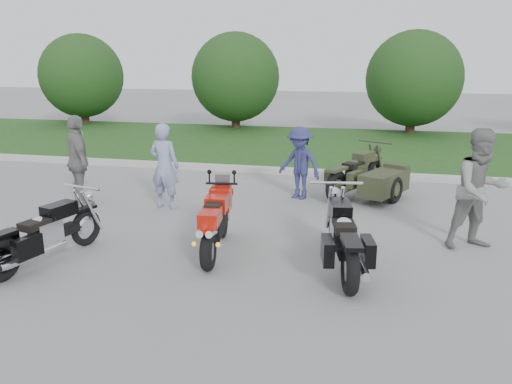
% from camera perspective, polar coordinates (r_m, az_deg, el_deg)
% --- Properties ---
extents(ground, '(80.00, 80.00, 0.00)m').
position_cam_1_polar(ground, '(7.71, -6.87, -7.59)').
color(ground, gray).
rests_on(ground, ground).
extents(curb, '(60.00, 0.30, 0.15)m').
position_cam_1_polar(curb, '(13.23, 1.82, 2.49)').
color(curb, '#B5B3AB').
rests_on(curb, ground).
extents(grass_strip, '(60.00, 8.00, 0.14)m').
position_cam_1_polar(grass_strip, '(17.25, 4.48, 5.39)').
color(grass_strip, '#386322').
rests_on(grass_strip, ground).
extents(tree_far_left, '(3.60, 3.60, 4.00)m').
position_cam_1_polar(tree_far_left, '(23.73, -19.31, 12.41)').
color(tree_far_left, '#3F2B1C').
rests_on(tree_far_left, ground).
extents(tree_mid_left, '(3.60, 3.60, 4.00)m').
position_cam_1_polar(tree_mid_left, '(20.92, -2.36, 12.97)').
color(tree_mid_left, '#3F2B1C').
rests_on(tree_mid_left, ground).
extents(tree_mid_right, '(3.60, 3.60, 4.00)m').
position_cam_1_polar(tree_mid_right, '(20.25, 17.60, 12.23)').
color(tree_mid_right, '#3F2B1C').
rests_on(tree_mid_right, ground).
extents(sportbike_red, '(0.50, 1.94, 0.92)m').
position_cam_1_polar(sportbike_red, '(7.70, -4.67, -3.27)').
color(sportbike_red, black).
rests_on(sportbike_red, ground).
extents(cruiser_left, '(0.67, 2.13, 0.83)m').
position_cam_1_polar(cruiser_left, '(7.97, -23.31, -4.72)').
color(cruiser_left, black).
rests_on(cruiser_left, ground).
extents(cruiser_right, '(0.68, 2.34, 0.91)m').
position_cam_1_polar(cruiser_right, '(7.19, 9.94, -5.44)').
color(cruiser_right, black).
rests_on(cruiser_right, ground).
extents(cruiser_sidecar, '(1.77, 2.22, 0.92)m').
position_cam_1_polar(cruiser_sidecar, '(11.01, 13.06, 1.41)').
color(cruiser_sidecar, black).
rests_on(cruiser_sidecar, ground).
extents(person_stripe, '(0.68, 0.49, 1.73)m').
position_cam_1_polar(person_stripe, '(10.13, -10.41, 2.92)').
color(person_stripe, '#8892B9').
rests_on(person_stripe, ground).
extents(person_grey, '(1.15, 1.04, 1.93)m').
position_cam_1_polar(person_grey, '(8.56, 24.25, 0.25)').
color(person_grey, gray).
rests_on(person_grey, ground).
extents(person_denim, '(1.16, 0.96, 1.56)m').
position_cam_1_polar(person_denim, '(10.73, 5.01, 3.31)').
color(person_denim, navy).
rests_on(person_denim, ground).
extents(person_back, '(1.10, 1.10, 1.87)m').
position_cam_1_polar(person_back, '(10.71, -19.64, 3.31)').
color(person_back, gray).
rests_on(person_back, ground).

